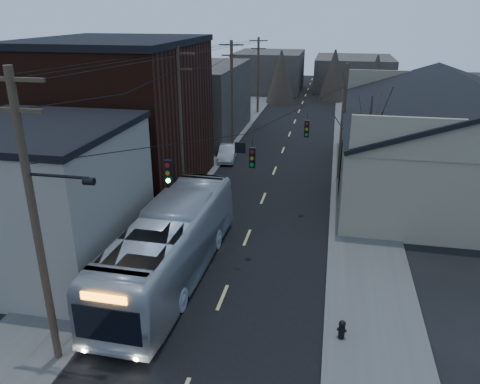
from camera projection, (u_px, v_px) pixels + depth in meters
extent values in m
cube|color=black|center=(280.00, 156.00, 40.94)|extent=(9.00, 110.00, 0.02)
cube|color=#474744|center=(209.00, 152.00, 42.11)|extent=(4.00, 110.00, 0.12)
cube|color=#474744|center=(357.00, 160.00, 39.73)|extent=(4.00, 110.00, 0.12)
cube|color=gray|center=(42.00, 202.00, 22.14)|extent=(8.00, 8.00, 7.00)
cube|color=black|center=(119.00, 120.00, 31.83)|extent=(10.00, 12.00, 10.00)
cube|color=#35302A|center=(194.00, 100.00, 46.89)|extent=(9.00, 14.00, 7.00)
cube|color=gray|center=(456.00, 153.00, 33.08)|extent=(16.00, 20.00, 5.00)
cube|color=black|center=(404.00, 98.00, 32.44)|extent=(8.16, 20.60, 2.86)
cube|color=#35302A|center=(269.00, 72.00, 72.92)|extent=(10.00, 12.00, 6.00)
cube|color=#35302A|center=(353.00, 73.00, 75.29)|extent=(12.00, 14.00, 5.00)
cone|color=black|center=(367.00, 153.00, 29.31)|extent=(0.40, 0.40, 7.20)
cylinder|color=#382B1E|center=(37.00, 230.00, 15.29)|extent=(0.28, 0.28, 10.50)
cube|color=#382B1E|center=(10.00, 79.00, 13.53)|extent=(2.20, 0.12, 0.12)
cylinder|color=#382B1E|center=(180.00, 130.00, 29.08)|extent=(0.28, 0.28, 10.00)
cube|color=#382B1E|center=(177.00, 53.00, 27.41)|extent=(2.20, 0.12, 0.12)
cylinder|color=#382B1E|center=(232.00, 94.00, 42.87)|extent=(0.28, 0.28, 9.50)
cube|color=#382B1E|center=(231.00, 45.00, 41.29)|extent=(2.20, 0.12, 0.12)
cylinder|color=#382B1E|center=(258.00, 76.00, 56.67)|extent=(0.28, 0.28, 9.00)
cube|color=#382B1E|center=(259.00, 41.00, 55.18)|extent=(2.20, 0.12, 0.12)
cylinder|color=#382B1E|center=(343.00, 124.00, 33.91)|extent=(0.28, 0.28, 8.50)
cube|color=black|center=(169.00, 172.00, 18.60)|extent=(0.28, 0.20, 1.00)
cube|color=black|center=(252.00, 158.00, 22.45)|extent=(0.28, 0.20, 1.00)
cube|color=black|center=(307.00, 129.00, 27.49)|extent=(0.28, 0.20, 1.00)
imported|color=#A9AFB5|center=(171.00, 245.00, 21.79)|extent=(3.23, 12.59, 3.49)
imported|color=#9E9FA5|center=(228.00, 153.00, 39.69)|extent=(1.74, 4.00, 1.28)
cylinder|color=black|center=(342.00, 331.00, 18.00)|extent=(0.25, 0.25, 0.62)
sphere|color=black|center=(342.00, 324.00, 17.88)|extent=(0.27, 0.27, 0.27)
cylinder|color=black|center=(342.00, 330.00, 17.99)|extent=(0.38, 0.19, 0.12)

